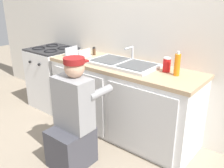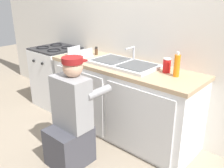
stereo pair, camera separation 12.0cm
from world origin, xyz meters
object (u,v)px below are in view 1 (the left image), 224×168
object	(u,v)px
plumber_person	(73,122)
dish_rack_tray	(78,55)
stove_range	(54,77)
soap_bottle_orange	(177,65)
sink_double_basin	(123,63)
soda_cup_red	(167,65)
spice_bottle_pepper	(94,51)

from	to	relation	value
plumber_person	dish_rack_tray	xyz separation A→B (m)	(-0.66, 0.73, 0.44)
stove_range	soap_bottle_orange	bearing A→B (deg)	1.17
sink_double_basin	soda_cup_red	world-z (taller)	sink_double_basin
soap_bottle_orange	dish_rack_tray	distance (m)	1.33
sink_double_basin	soda_cup_red	distance (m)	0.51
stove_range	soda_cup_red	world-z (taller)	soda_cup_red
stove_range	soda_cup_red	bearing A→B (deg)	2.88
spice_bottle_pepper	soda_cup_red	distance (m)	1.08
spice_bottle_pepper	sink_double_basin	bearing A→B (deg)	-13.60
stove_range	spice_bottle_pepper	size ratio (longest dim) A/B	8.57
stove_range	dish_rack_tray	distance (m)	0.75
soda_cup_red	soap_bottle_orange	xyz separation A→B (m)	(0.14, -0.05, 0.04)
plumber_person	soap_bottle_orange	distance (m)	1.18
spice_bottle_pepper	soap_bottle_orange	world-z (taller)	soap_bottle_orange
plumber_person	soda_cup_red	distance (m)	1.13
stove_range	spice_bottle_pepper	distance (m)	0.87
plumber_person	dish_rack_tray	bearing A→B (deg)	131.94
soda_cup_red	dish_rack_tray	xyz separation A→B (m)	(-1.19, -0.14, -0.05)
plumber_person	soap_bottle_orange	xyz separation A→B (m)	(0.67, 0.82, 0.53)
sink_double_basin	stove_range	xyz separation A→B (m)	(-1.29, -0.00, -0.45)
sink_double_basin	stove_range	bearing A→B (deg)	-179.90
stove_range	plumber_person	distance (m)	1.48
plumber_person	sink_double_basin	bearing A→B (deg)	88.03
spice_bottle_pepper	soda_cup_red	bearing A→B (deg)	-2.76
spice_bottle_pepper	soda_cup_red	size ratio (longest dim) A/B	0.69
dish_rack_tray	spice_bottle_pepper	bearing A→B (deg)	60.29
dish_rack_tray	sink_double_basin	bearing A→B (deg)	4.27
sink_double_basin	plumber_person	distance (m)	0.90
stove_range	sink_double_basin	bearing A→B (deg)	0.10
soda_cup_red	dish_rack_tray	bearing A→B (deg)	-173.33
sink_double_basin	dish_rack_tray	distance (m)	0.69
soda_cup_red	plumber_person	bearing A→B (deg)	-121.23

